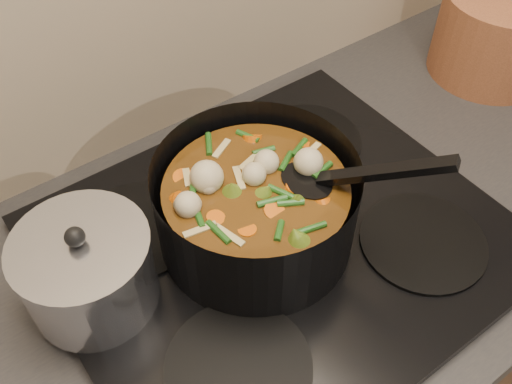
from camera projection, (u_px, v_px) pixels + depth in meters
counter at (271, 376)px, 1.17m from camera, size 2.64×0.64×0.91m
stovetop at (278, 240)px, 0.83m from camera, size 0.62×0.54×0.03m
stockpot at (256, 207)px, 0.77m from camera, size 0.35×0.36×0.20m
saucepan at (88, 271)px, 0.71m from camera, size 0.17×0.17×0.14m
terracotta_crock at (497, 34)px, 1.06m from camera, size 0.25×0.25×0.16m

